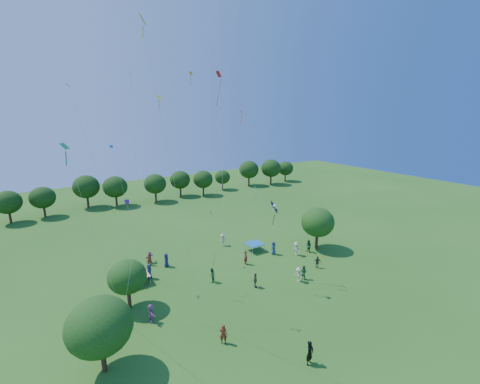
% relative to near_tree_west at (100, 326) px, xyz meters
% --- Properties ---
extents(ground, '(160.00, 160.00, 0.00)m').
position_rel_near_tree_west_xyz_m(ground, '(14.71, -10.00, -3.82)').
color(ground, '#31671E').
extents(near_tree_west, '(4.74, 4.74, 5.96)m').
position_rel_near_tree_west_xyz_m(near_tree_west, '(0.00, 0.00, 0.00)').
color(near_tree_west, '#422B19').
rests_on(near_tree_west, ground).
extents(near_tree_north, '(3.72, 3.72, 5.04)m').
position_rel_near_tree_west_xyz_m(near_tree_north, '(3.73, 7.17, -0.47)').
color(near_tree_north, '#422B19').
rests_on(near_tree_north, ground).
extents(near_tree_east, '(4.59, 4.59, 6.02)m').
position_rel_near_tree_west_xyz_m(near_tree_east, '(29.79, 7.24, 0.12)').
color(near_tree_east, '#422B19').
rests_on(near_tree_east, ground).
extents(treeline, '(88.01, 8.77, 6.77)m').
position_rel_near_tree_west_xyz_m(treeline, '(12.98, 45.43, 0.27)').
color(treeline, '#422B19').
rests_on(treeline, ground).
extents(tent_red_stripe, '(2.20, 2.20, 1.10)m').
position_rel_near_tree_west_xyz_m(tent_red_stripe, '(5.82, 11.36, -2.79)').
color(tent_red_stripe, red).
rests_on(tent_red_stripe, ground).
extents(tent_blue, '(2.20, 2.20, 1.10)m').
position_rel_near_tree_west_xyz_m(tent_blue, '(21.93, 11.46, -2.79)').
color(tent_blue, '#1860A1').
rests_on(tent_blue, ground).
extents(man_in_black, '(0.84, 0.65, 1.98)m').
position_rel_near_tree_west_xyz_m(man_in_black, '(13.33, -7.88, -2.84)').
color(man_in_black, black).
rests_on(man_in_black, ground).
extents(crowd_person_0, '(0.62, 0.97, 1.84)m').
position_rel_near_tree_west_xyz_m(crowd_person_0, '(23.47, 9.02, -2.90)').
color(crowd_person_0, '#1A354E').
rests_on(crowd_person_0, ground).
extents(crowd_person_1, '(0.54, 0.74, 1.83)m').
position_rel_near_tree_west_xyz_m(crowd_person_1, '(18.62, 8.67, -2.91)').
color(crowd_person_1, maroon).
rests_on(crowd_person_1, ground).
extents(crowd_person_2, '(0.93, 0.95, 1.75)m').
position_rel_near_tree_west_xyz_m(crowd_person_2, '(12.85, 7.05, -2.95)').
color(crowd_person_2, '#245537').
rests_on(crowd_person_2, ground).
extents(crowd_person_3, '(0.63, 1.27, 1.90)m').
position_rel_near_tree_west_xyz_m(crowd_person_3, '(25.80, 7.11, -2.88)').
color(crowd_person_3, '#C2B59B').
rests_on(crowd_person_3, ground).
extents(crowd_person_4, '(1.20, 0.70, 1.91)m').
position_rel_near_tree_west_xyz_m(crowd_person_4, '(6.06, 11.25, -2.87)').
color(crowd_person_4, '#433835').
rests_on(crowd_person_4, ground).
extents(crowd_person_5, '(1.12, 1.88, 1.90)m').
position_rel_near_tree_west_xyz_m(crowd_person_5, '(5.74, 10.97, -2.87)').
color(crowd_person_5, '#864E71').
rests_on(crowd_person_5, ground).
extents(crowd_person_6, '(0.76, 1.00, 1.81)m').
position_rel_near_tree_west_xyz_m(crowd_person_6, '(7.19, 11.79, -2.92)').
color(crowd_person_6, navy).
rests_on(crowd_person_6, ground).
extents(crowd_person_7, '(0.67, 0.54, 1.57)m').
position_rel_near_tree_west_xyz_m(crowd_person_7, '(8.22, 15.14, -3.04)').
color(crowd_person_7, maroon).
rests_on(crowd_person_7, ground).
extents(crowd_person_8, '(0.57, 0.94, 1.81)m').
position_rel_near_tree_west_xyz_m(crowd_person_8, '(27.90, 6.92, -2.92)').
color(crowd_person_8, '#214E2E').
rests_on(crowd_person_8, ground).
extents(crowd_person_9, '(1.20, 0.61, 1.79)m').
position_rel_near_tree_west_xyz_m(crowd_person_9, '(19.17, 15.44, -2.93)').
color(crowd_person_9, '#BCA796').
rests_on(crowd_person_9, ground).
extents(crowd_person_10, '(0.94, 0.93, 1.55)m').
position_rel_near_tree_west_xyz_m(crowd_person_10, '(25.52, 2.96, -3.05)').
color(crowd_person_10, '#3A322E').
rests_on(crowd_person_10, ground).
extents(crowd_person_11, '(1.53, 1.10, 1.55)m').
position_rel_near_tree_west_xyz_m(crowd_person_11, '(8.50, 15.77, -3.05)').
color(crowd_person_11, '#A66194').
rests_on(crowd_person_11, ground).
extents(crowd_person_12, '(0.80, 0.99, 1.77)m').
position_rel_near_tree_west_xyz_m(crowd_person_12, '(9.92, 13.57, -2.94)').
color(crowd_person_12, navy).
rests_on(crowd_person_12, ground).
extents(crowd_person_13, '(0.78, 0.73, 1.77)m').
position_rel_near_tree_west_xyz_m(crowd_person_13, '(8.95, -2.27, -2.94)').
color(crowd_person_13, maroon).
rests_on(crowd_person_13, ground).
extents(crowd_person_14, '(0.66, 0.92, 1.67)m').
position_rel_near_tree_west_xyz_m(crowd_person_14, '(22.17, 1.94, -2.99)').
color(crowd_person_14, '#2B642D').
rests_on(crowd_person_14, ground).
extents(crowd_person_15, '(0.53, 1.15, 1.75)m').
position_rel_near_tree_west_xyz_m(crowd_person_15, '(21.22, 1.78, -2.95)').
color(crowd_person_15, '#C0B999').
rests_on(crowd_person_15, ground).
extents(crowd_person_16, '(0.87, 1.07, 1.67)m').
position_rel_near_tree_west_xyz_m(crowd_person_16, '(16.38, 3.47, -2.99)').
color(crowd_person_16, '#453E37').
rests_on(crowd_person_16, ground).
extents(crowd_person_17, '(0.72, 1.70, 1.78)m').
position_rel_near_tree_west_xyz_m(crowd_person_17, '(4.80, 3.80, -2.94)').
color(crowd_person_17, '#935796').
rests_on(crowd_person_17, ground).
extents(pirate_kite, '(1.34, 1.39, 8.60)m').
position_rel_near_tree_west_xyz_m(pirate_kite, '(17.76, 2.17, 5.48)').
color(pirate_kite, black).
extents(red_high_kite, '(2.87, 5.98, 21.84)m').
position_rel_near_tree_west_xyz_m(red_high_kite, '(14.96, 8.34, 14.91)').
color(red_high_kite, red).
extents(small_kite_0, '(4.26, 2.11, 20.38)m').
position_rel_near_tree_west_xyz_m(small_kite_0, '(2.69, 15.06, 11.66)').
color(small_kite_0, red).
extents(small_kite_1, '(1.39, 2.17, 17.79)m').
position_rel_near_tree_west_xyz_m(small_kite_1, '(16.88, 7.12, 10.59)').
color(small_kite_1, '#FF4F0D').
extents(small_kite_2, '(4.85, 0.51, 18.94)m').
position_rel_near_tree_west_xyz_m(small_kite_2, '(5.98, 5.11, 10.91)').
color(small_kite_2, yellow).
extents(small_kite_3, '(3.40, 3.92, 15.58)m').
position_rel_near_tree_west_xyz_m(small_kite_3, '(0.04, 2.21, 9.44)').
color(small_kite_3, '#167A3A').
extents(small_kite_4, '(2.02, 2.90, 13.73)m').
position_rel_near_tree_west_xyz_m(small_kite_4, '(6.23, 17.65, 6.79)').
color(small_kite_4, '#1680DD').
extents(small_kite_5, '(0.96, 0.77, 8.30)m').
position_rel_near_tree_west_xyz_m(small_kite_5, '(5.68, 12.69, 4.09)').
color(small_kite_5, '#611891').
extents(small_kite_6, '(0.61, 0.63, 21.95)m').
position_rel_near_tree_west_xyz_m(small_kite_6, '(7.73, 15.61, 13.97)').
color(small_kite_6, silver).
extents(small_kite_7, '(2.43, 0.76, 8.92)m').
position_rel_near_tree_west_xyz_m(small_kite_7, '(19.56, 8.23, 5.06)').
color(small_kite_7, '#0BB39C').
extents(small_kite_8, '(2.31, 3.20, 5.69)m').
position_rel_near_tree_west_xyz_m(small_kite_8, '(15.53, 10.71, 1.94)').
color(small_kite_8, red).
extents(small_kite_9, '(2.54, 4.98, 22.75)m').
position_rel_near_tree_west_xyz_m(small_kite_9, '(16.98, 17.13, 13.87)').
color(small_kite_9, orange).
extents(small_kite_10, '(4.16, 1.39, 23.66)m').
position_rel_near_tree_west_xyz_m(small_kite_10, '(5.38, 0.15, 15.91)').
color(small_kite_10, '#C9D713').
extents(small_kite_11, '(3.59, 0.59, 3.76)m').
position_rel_near_tree_west_xyz_m(small_kite_11, '(11.93, 4.13, 0.53)').
color(small_kite_11, '#17803A').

